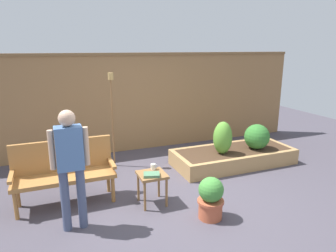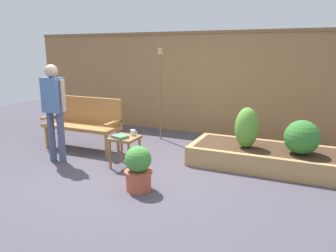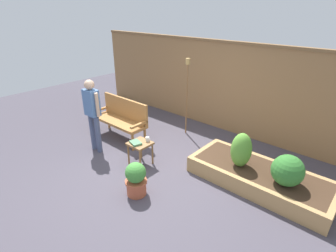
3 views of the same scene
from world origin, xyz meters
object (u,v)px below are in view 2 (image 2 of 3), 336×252
book_on_table (120,137)px  shrub_near_bench (247,128)px  person_by_bench (54,105)px  cup_on_table (133,133)px  potted_boxwood (138,168)px  tiki_torch (160,78)px  shrub_far_corner (302,137)px  side_table (125,142)px  garden_bench (84,119)px

book_on_table → shrub_near_bench: size_ratio=0.36×
shrub_near_bench → person_by_bench: bearing=-159.7°
cup_on_table → potted_boxwood: bearing=-56.2°
shrub_near_bench → tiki_torch: tiki_torch is taller
cup_on_table → shrub_far_corner: size_ratio=0.23×
shrub_near_bench → cup_on_table: bearing=-157.6°
side_table → person_by_bench: 1.27m
person_by_bench → shrub_far_corner: bearing=16.1°
shrub_far_corner → person_by_bench: size_ratio=0.32×
side_table → cup_on_table: cup_on_table is taller
cup_on_table → person_by_bench: 1.32m
cup_on_table → book_on_table: size_ratio=0.50×
shrub_far_corner → tiki_torch: size_ratio=0.27×
garden_bench → person_by_bench: size_ratio=0.92×
side_table → tiki_torch: size_ratio=0.26×
book_on_table → person_by_bench: bearing=-154.5°
garden_bench → tiki_torch: bearing=49.7°
side_table → potted_boxwood: bearing=-47.7°
potted_boxwood → person_by_bench: size_ratio=0.38×
side_table → cup_on_table: bearing=62.8°
book_on_table → potted_boxwood: 0.89m
side_table → cup_on_table: size_ratio=4.25×
side_table → person_by_bench: size_ratio=0.31×
cup_on_table → book_on_table: 0.24m
cup_on_table → book_on_table: bearing=-115.2°
cup_on_table → shrub_far_corner: (2.41, 0.66, 0.02)m
side_table → person_by_bench: (-1.13, -0.24, 0.54)m
side_table → shrub_near_bench: bearing=25.4°
shrub_near_bench → person_by_bench: (-2.81, -1.04, 0.32)m
shrub_near_bench → tiki_torch: bearing=154.4°
potted_boxwood → shrub_far_corner: 2.39m
shrub_far_corner → tiki_torch: (-2.68, 0.90, 0.68)m
shrub_far_corner → person_by_bench: 3.77m
tiki_torch → person_by_bench: bearing=-115.4°
potted_boxwood → shrub_near_bench: 1.85m
side_table → book_on_table: 0.13m
garden_bench → shrub_far_corner: (3.66, 0.26, 0.00)m
book_on_table → tiki_torch: 1.94m
side_table → person_by_bench: person_by_bench is taller
cup_on_table → potted_boxwood: potted_boxwood is taller
shrub_near_bench → shrub_far_corner: size_ratio=1.26×
shrub_far_corner → potted_boxwood: bearing=-141.8°
cup_on_table → tiki_torch: 1.74m
cup_on_table → tiki_torch: (-0.27, 1.57, 0.71)m
book_on_table → garden_bench: bearing=168.9°
book_on_table → shrub_far_corner: size_ratio=0.46×
cup_on_table → tiki_torch: tiki_torch is taller
book_on_table → shrub_far_corner: (2.51, 0.88, 0.05)m
garden_bench → potted_boxwood: (1.80, -1.21, -0.24)m
garden_bench → cup_on_table: 1.32m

